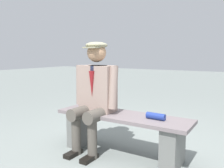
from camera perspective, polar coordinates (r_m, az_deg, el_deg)
The scene contains 4 objects.
ground_plane at distance 2.95m, azimuth 2.38°, elevation -16.60°, with size 30.00×30.00×0.00m, color gray.
bench at distance 2.84m, azimuth 2.41°, elevation -10.93°, with size 1.62×0.46×0.49m.
seated_man at distance 2.86m, azimuth -4.21°, elevation -1.81°, with size 0.59×0.58×1.34m.
rolled_magazine at distance 2.60m, azimuth 10.57°, elevation -7.69°, with size 0.07×0.07×0.21m, color navy.
Camera 1 is at (-1.32, 2.35, 1.19)m, focal length 37.70 mm.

